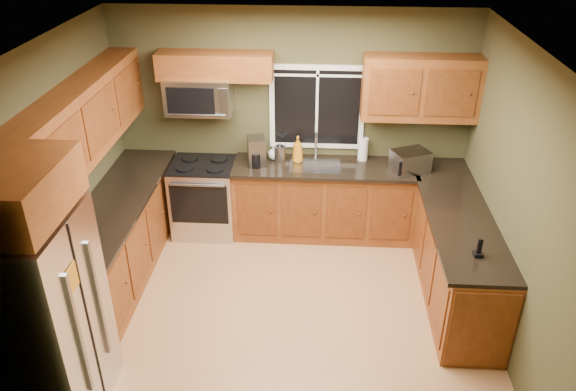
# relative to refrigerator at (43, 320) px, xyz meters

# --- Properties ---
(floor) EXTENTS (4.20, 4.20, 0.00)m
(floor) POSITION_rel_refrigerator_xyz_m (1.74, 1.30, -0.90)
(floor) COLOR #A8764A
(floor) RESTS_ON ground
(ceiling) EXTENTS (4.20, 4.20, 0.00)m
(ceiling) POSITION_rel_refrigerator_xyz_m (1.74, 1.30, 1.80)
(ceiling) COLOR white
(ceiling) RESTS_ON back_wall
(back_wall) EXTENTS (4.20, 0.00, 4.20)m
(back_wall) POSITION_rel_refrigerator_xyz_m (1.74, 3.10, 0.45)
(back_wall) COLOR #3F3D23
(back_wall) RESTS_ON ground
(front_wall) EXTENTS (4.20, 0.00, 4.20)m
(front_wall) POSITION_rel_refrigerator_xyz_m (1.74, -0.50, 0.45)
(front_wall) COLOR #3F3D23
(front_wall) RESTS_ON ground
(left_wall) EXTENTS (0.00, 3.60, 3.60)m
(left_wall) POSITION_rel_refrigerator_xyz_m (-0.36, 1.30, 0.45)
(left_wall) COLOR #3F3D23
(left_wall) RESTS_ON ground
(right_wall) EXTENTS (0.00, 3.60, 3.60)m
(right_wall) POSITION_rel_refrigerator_xyz_m (3.84, 1.30, 0.45)
(right_wall) COLOR #3F3D23
(right_wall) RESTS_ON ground
(window) EXTENTS (1.12, 0.03, 1.02)m
(window) POSITION_rel_refrigerator_xyz_m (2.04, 3.08, 0.65)
(window) COLOR white
(window) RESTS_ON back_wall
(base_cabinets_left) EXTENTS (0.60, 2.65, 0.90)m
(base_cabinets_left) POSITION_rel_refrigerator_xyz_m (-0.06, 1.78, -0.45)
(base_cabinets_left) COLOR brown
(base_cabinets_left) RESTS_ON ground
(countertop_left) EXTENTS (0.65, 2.65, 0.04)m
(countertop_left) POSITION_rel_refrigerator_xyz_m (-0.04, 1.78, 0.02)
(countertop_left) COLOR black
(countertop_left) RESTS_ON base_cabinets_left
(base_cabinets_back) EXTENTS (2.17, 0.60, 0.90)m
(base_cabinets_back) POSITION_rel_refrigerator_xyz_m (2.15, 2.80, -0.45)
(base_cabinets_back) COLOR brown
(base_cabinets_back) RESTS_ON ground
(countertop_back) EXTENTS (2.17, 0.65, 0.04)m
(countertop_back) POSITION_rel_refrigerator_xyz_m (2.15, 2.78, 0.02)
(countertop_back) COLOR black
(countertop_back) RESTS_ON base_cabinets_back
(base_cabinets_peninsula) EXTENTS (0.60, 2.52, 0.90)m
(base_cabinets_peninsula) POSITION_rel_refrigerator_xyz_m (3.54, 1.84, -0.45)
(base_cabinets_peninsula) COLOR brown
(base_cabinets_peninsula) RESTS_ON ground
(countertop_peninsula) EXTENTS (0.65, 2.50, 0.04)m
(countertop_peninsula) POSITION_rel_refrigerator_xyz_m (3.51, 1.85, 0.02)
(countertop_peninsula) COLOR black
(countertop_peninsula) RESTS_ON base_cabinets_peninsula
(upper_cabinets_left) EXTENTS (0.33, 2.65, 0.72)m
(upper_cabinets_left) POSITION_rel_refrigerator_xyz_m (-0.20, 1.78, 0.96)
(upper_cabinets_left) COLOR brown
(upper_cabinets_left) RESTS_ON left_wall
(upper_cabinets_back_left) EXTENTS (1.30, 0.33, 0.30)m
(upper_cabinets_back_left) POSITION_rel_refrigerator_xyz_m (0.89, 2.94, 1.17)
(upper_cabinets_back_left) COLOR brown
(upper_cabinets_back_left) RESTS_ON back_wall
(upper_cabinets_back_right) EXTENTS (1.30, 0.33, 0.72)m
(upper_cabinets_back_right) POSITION_rel_refrigerator_xyz_m (3.19, 2.94, 0.96)
(upper_cabinets_back_right) COLOR brown
(upper_cabinets_back_right) RESTS_ON back_wall
(upper_cabinet_over_fridge) EXTENTS (0.72, 0.90, 0.38)m
(upper_cabinet_over_fridge) POSITION_rel_refrigerator_xyz_m (-0.00, 0.00, 1.13)
(upper_cabinet_over_fridge) COLOR brown
(upper_cabinet_over_fridge) RESTS_ON left_wall
(refrigerator) EXTENTS (0.74, 0.90, 1.80)m
(refrigerator) POSITION_rel_refrigerator_xyz_m (0.00, 0.00, 0.00)
(refrigerator) COLOR #B7B7BC
(refrigerator) RESTS_ON ground
(range) EXTENTS (0.76, 0.69, 0.94)m
(range) POSITION_rel_refrigerator_xyz_m (0.69, 2.77, -0.43)
(range) COLOR #B7B7BC
(range) RESTS_ON ground
(microwave) EXTENTS (0.76, 0.41, 0.42)m
(microwave) POSITION_rel_refrigerator_xyz_m (0.69, 2.91, 0.83)
(microwave) COLOR #B7B7BC
(microwave) RESTS_ON back_wall
(sink) EXTENTS (0.60, 0.42, 0.36)m
(sink) POSITION_rel_refrigerator_xyz_m (2.04, 2.79, 0.05)
(sink) COLOR slate
(sink) RESTS_ON countertop_back
(toaster_oven) EXTENTS (0.48, 0.45, 0.25)m
(toaster_oven) POSITION_rel_refrigerator_xyz_m (3.13, 2.71, 0.16)
(toaster_oven) COLOR #B7B7BC
(toaster_oven) RESTS_ON countertop_back
(coffee_maker) EXTENTS (0.25, 0.30, 0.33)m
(coffee_maker) POSITION_rel_refrigerator_xyz_m (1.35, 2.78, 0.20)
(coffee_maker) COLOR slate
(coffee_maker) RESTS_ON countertop_back
(kettle) EXTENTS (0.14, 0.14, 0.24)m
(kettle) POSITION_rel_refrigerator_xyz_m (1.61, 2.87, 0.15)
(kettle) COLOR #B7B7BC
(kettle) RESTS_ON countertop_back
(paper_towel_roll) EXTENTS (0.14, 0.14, 0.30)m
(paper_towel_roll) POSITION_rel_refrigerator_xyz_m (2.60, 2.98, 0.18)
(paper_towel_roll) COLOR white
(paper_towel_roll) RESTS_ON countertop_back
(soap_bottle_a) EXTENTS (0.13, 0.13, 0.32)m
(soap_bottle_a) POSITION_rel_refrigerator_xyz_m (1.83, 2.87, 0.20)
(soap_bottle_a) COLOR #C77812
(soap_bottle_a) RESTS_ON countertop_back
(soap_bottle_c) EXTENTS (0.19, 0.19, 0.19)m
(soap_bottle_c) POSITION_rel_refrigerator_xyz_m (1.54, 2.93, 0.13)
(soap_bottle_c) COLOR white
(soap_bottle_c) RESTS_ON countertop_back
(cordless_phone) EXTENTS (0.08, 0.08, 0.18)m
(cordless_phone) POSITION_rel_refrigerator_xyz_m (3.53, 1.02, 0.09)
(cordless_phone) COLOR black
(cordless_phone) RESTS_ON countertop_peninsula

